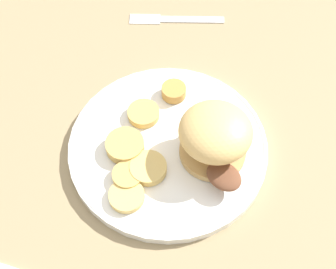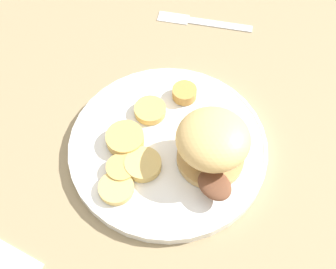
% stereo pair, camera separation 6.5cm
% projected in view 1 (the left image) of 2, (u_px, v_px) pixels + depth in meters
% --- Properties ---
extents(ground_plane, '(4.00, 4.00, 0.00)m').
position_uv_depth(ground_plane, '(168.00, 150.00, 0.69)').
color(ground_plane, '#937F5B').
extents(dinner_plate, '(0.29, 0.29, 0.02)m').
position_uv_depth(dinner_plate, '(168.00, 147.00, 0.68)').
color(dinner_plate, white).
rests_on(dinner_plate, ground_plane).
extents(sandwich, '(0.12, 0.12, 0.08)m').
position_uv_depth(sandwich, '(216.00, 136.00, 0.63)').
color(sandwich, tan).
rests_on(sandwich, dinner_plate).
extents(potato_round_0, '(0.05, 0.05, 0.01)m').
position_uv_depth(potato_round_0, '(127.00, 196.00, 0.62)').
color(potato_round_0, '#DBB766').
rests_on(potato_round_0, dinner_plate).
extents(potato_round_1, '(0.04, 0.04, 0.01)m').
position_uv_depth(potato_round_1, '(126.00, 174.00, 0.64)').
color(potato_round_1, tan).
rests_on(potato_round_1, dinner_plate).
extents(potato_round_2, '(0.05, 0.05, 0.01)m').
position_uv_depth(potato_round_2, '(148.00, 168.00, 0.64)').
color(potato_round_2, '#DBB766').
rests_on(potato_round_2, dinner_plate).
extents(potato_round_3, '(0.05, 0.05, 0.02)m').
position_uv_depth(potato_round_3, '(125.00, 146.00, 0.66)').
color(potato_round_3, tan).
rests_on(potato_round_3, dinner_plate).
extents(potato_round_4, '(0.05, 0.05, 0.01)m').
position_uv_depth(potato_round_4, '(143.00, 113.00, 0.69)').
color(potato_round_4, tan).
rests_on(potato_round_4, dinner_plate).
extents(potato_round_5, '(0.04, 0.04, 0.02)m').
position_uv_depth(potato_round_5, '(174.00, 91.00, 0.71)').
color(potato_round_5, '#BC8942').
rests_on(potato_round_5, dinner_plate).
extents(fork, '(0.13, 0.13, 0.00)m').
position_uv_depth(fork, '(175.00, 19.00, 0.83)').
color(fork, silver).
rests_on(fork, ground_plane).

